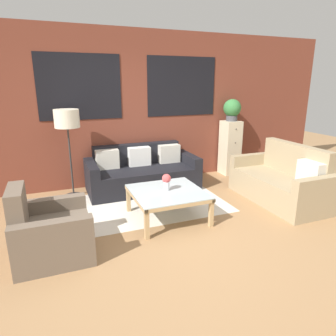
{
  "coord_description": "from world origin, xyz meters",
  "views": [
    {
      "loc": [
        -1.5,
        -3.05,
        1.88
      ],
      "look_at": [
        0.21,
        1.25,
        0.55
      ],
      "focal_mm": 32.0,
      "sensor_mm": 36.0,
      "label": 1
    }
  ],
  "objects_px": {
    "drawer_cabinet": "(230,148)",
    "armchair_corner": "(50,233)",
    "coffee_table": "(167,195)",
    "potted_plant": "(232,109)",
    "floor_lamp": "(67,122)",
    "settee_vintage": "(281,183)",
    "flower_vase": "(166,181)",
    "couch_dark": "(142,173)"
  },
  "relations": [
    {
      "from": "drawer_cabinet",
      "to": "armchair_corner",
      "type": "bearing_deg",
      "value": -151.03
    },
    {
      "from": "coffee_table",
      "to": "potted_plant",
      "type": "xyz_separation_m",
      "value": [
        2.03,
        1.58,
        0.99
      ]
    },
    {
      "from": "floor_lamp",
      "to": "settee_vintage",
      "type": "bearing_deg",
      "value": -25.07
    },
    {
      "from": "coffee_table",
      "to": "flower_vase",
      "type": "bearing_deg",
      "value": 92.17
    },
    {
      "from": "potted_plant",
      "to": "drawer_cabinet",
      "type": "bearing_deg",
      "value": -90.0
    },
    {
      "from": "armchair_corner",
      "to": "flower_vase",
      "type": "xyz_separation_m",
      "value": [
        1.56,
        0.44,
        0.28
      ]
    },
    {
      "from": "armchair_corner",
      "to": "flower_vase",
      "type": "height_order",
      "value": "armchair_corner"
    },
    {
      "from": "armchair_corner",
      "to": "floor_lamp",
      "type": "xyz_separation_m",
      "value": [
        0.39,
        1.82,
        0.99
      ]
    },
    {
      "from": "couch_dark",
      "to": "settee_vintage",
      "type": "bearing_deg",
      "value": -36.09
    },
    {
      "from": "coffee_table",
      "to": "floor_lamp",
      "type": "height_order",
      "value": "floor_lamp"
    },
    {
      "from": "drawer_cabinet",
      "to": "potted_plant",
      "type": "xyz_separation_m",
      "value": [
        0.0,
        0.0,
        0.8
      ]
    },
    {
      "from": "coffee_table",
      "to": "potted_plant",
      "type": "bearing_deg",
      "value": 37.82
    },
    {
      "from": "couch_dark",
      "to": "armchair_corner",
      "type": "distance_m",
      "value": 2.38
    },
    {
      "from": "couch_dark",
      "to": "drawer_cabinet",
      "type": "height_order",
      "value": "drawer_cabinet"
    },
    {
      "from": "flower_vase",
      "to": "settee_vintage",
      "type": "bearing_deg",
      "value": -2.52
    },
    {
      "from": "couch_dark",
      "to": "settee_vintage",
      "type": "relative_size",
      "value": 1.2
    },
    {
      "from": "armchair_corner",
      "to": "coffee_table",
      "type": "relative_size",
      "value": 0.86
    },
    {
      "from": "floor_lamp",
      "to": "potted_plant",
      "type": "bearing_deg",
      "value": 2.94
    },
    {
      "from": "settee_vintage",
      "to": "coffee_table",
      "type": "bearing_deg",
      "value": 178.38
    },
    {
      "from": "couch_dark",
      "to": "potted_plant",
      "type": "bearing_deg",
      "value": 6.48
    },
    {
      "from": "armchair_corner",
      "to": "floor_lamp",
      "type": "height_order",
      "value": "floor_lamp"
    },
    {
      "from": "couch_dark",
      "to": "potted_plant",
      "type": "distance_m",
      "value": 2.28
    },
    {
      "from": "settee_vintage",
      "to": "floor_lamp",
      "type": "relative_size",
      "value": 1.11
    },
    {
      "from": "couch_dark",
      "to": "armchair_corner",
      "type": "height_order",
      "value": "armchair_corner"
    },
    {
      "from": "armchair_corner",
      "to": "drawer_cabinet",
      "type": "distance_m",
      "value": 4.11
    },
    {
      "from": "armchair_corner",
      "to": "coffee_table",
      "type": "distance_m",
      "value": 1.61
    },
    {
      "from": "coffee_table",
      "to": "drawer_cabinet",
      "type": "bearing_deg",
      "value": 37.82
    },
    {
      "from": "couch_dark",
      "to": "floor_lamp",
      "type": "distance_m",
      "value": 1.56
    },
    {
      "from": "floor_lamp",
      "to": "coffee_table",
      "type": "bearing_deg",
      "value": -50.34
    },
    {
      "from": "floor_lamp",
      "to": "flower_vase",
      "type": "xyz_separation_m",
      "value": [
        1.17,
        -1.38,
        -0.71
      ]
    },
    {
      "from": "floor_lamp",
      "to": "couch_dark",
      "type": "bearing_deg",
      "value": -2.93
    },
    {
      "from": "coffee_table",
      "to": "potted_plant",
      "type": "relative_size",
      "value": 2.22
    },
    {
      "from": "couch_dark",
      "to": "flower_vase",
      "type": "relative_size",
      "value": 8.23
    },
    {
      "from": "potted_plant",
      "to": "flower_vase",
      "type": "xyz_separation_m",
      "value": [
        -2.03,
        -1.55,
        -0.8
      ]
    },
    {
      "from": "drawer_cabinet",
      "to": "floor_lamp",
      "type": "bearing_deg",
      "value": -177.06
    },
    {
      "from": "armchair_corner",
      "to": "potted_plant",
      "type": "bearing_deg",
      "value": 28.97
    },
    {
      "from": "couch_dark",
      "to": "potted_plant",
      "type": "height_order",
      "value": "potted_plant"
    },
    {
      "from": "couch_dark",
      "to": "coffee_table",
      "type": "relative_size",
      "value": 2.0
    },
    {
      "from": "couch_dark",
      "to": "floor_lamp",
      "type": "bearing_deg",
      "value": 177.07
    },
    {
      "from": "couch_dark",
      "to": "drawer_cabinet",
      "type": "xyz_separation_m",
      "value": [
        2.0,
        0.23,
        0.27
      ]
    },
    {
      "from": "armchair_corner",
      "to": "coffee_table",
      "type": "xyz_separation_m",
      "value": [
        1.56,
        0.41,
        0.08
      ]
    },
    {
      "from": "coffee_table",
      "to": "floor_lamp",
      "type": "distance_m",
      "value": 2.05
    }
  ]
}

